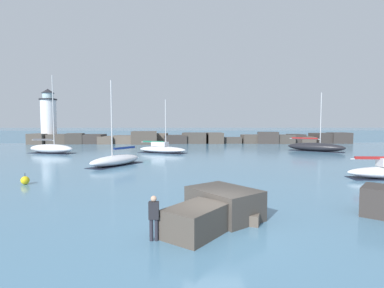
# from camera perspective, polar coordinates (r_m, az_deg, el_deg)

# --- Properties ---
(ground_plane) EXTENTS (600.00, 600.00, 0.00)m
(ground_plane) POSITION_cam_1_polar(r_m,az_deg,el_deg) (12.13, 4.42, -16.18)
(ground_plane) COLOR teal
(open_sea_beyond) EXTENTS (400.00, 116.00, 0.01)m
(open_sea_beyond) POSITION_cam_1_polar(r_m,az_deg,el_deg) (123.21, -1.05, 1.95)
(open_sea_beyond) COLOR teal
(open_sea_beyond) RESTS_ON ground
(breakwater_jetty) EXTENTS (66.84, 7.36, 2.57)m
(breakwater_jetty) POSITION_cam_1_polar(r_m,az_deg,el_deg) (63.21, -1.08, 1.04)
(breakwater_jetty) COLOR #4C443D
(breakwater_jetty) RESTS_ON ground
(lighthouse) EXTENTS (4.12, 4.12, 11.37)m
(lighthouse) POSITION_cam_1_polar(r_m,az_deg,el_deg) (69.24, -25.64, 4.05)
(lighthouse) COLOR gray
(lighthouse) RESTS_ON ground
(foreground_rocks) EXTENTS (13.11, 5.33, 1.31)m
(foreground_rocks) POSITION_cam_1_polar(r_m,az_deg,el_deg) (13.73, 19.40, -11.41)
(foreground_rocks) COLOR #383330
(foreground_rocks) RESTS_ON ground
(sailboat_moored_0) EXTENTS (7.69, 6.54, 8.75)m
(sailboat_moored_0) POSITION_cam_1_polar(r_m,az_deg,el_deg) (48.83, 22.47, -0.51)
(sailboat_moored_0) COLOR black
(sailboat_moored_0) RESTS_ON ground
(sailboat_moored_1) EXTENTS (7.64, 5.24, 7.55)m
(sailboat_moored_1) POSITION_cam_1_polar(r_m,az_deg,el_deg) (42.99, -5.73, -0.94)
(sailboat_moored_1) COLOR white
(sailboat_moored_1) RESTS_ON ground
(sailboat_moored_2) EXTENTS (5.08, 6.62, 8.37)m
(sailboat_moored_2) POSITION_cam_1_polar(r_m,az_deg,el_deg) (30.89, -14.29, -2.96)
(sailboat_moored_2) COLOR white
(sailboat_moored_2) RESTS_ON ground
(sailboat_moored_4) EXTENTS (7.17, 4.03, 10.86)m
(sailboat_moored_4) POSITION_cam_1_polar(r_m,az_deg,el_deg) (46.49, -25.24, -0.78)
(sailboat_moored_4) COLOR white
(sailboat_moored_4) RESTS_ON ground
(mooring_buoy_orange_near) EXTENTS (0.57, 0.57, 0.77)m
(mooring_buoy_orange_near) POSITION_cam_1_polar(r_m,az_deg,el_deg) (23.61, -29.20, -6.06)
(mooring_buoy_orange_near) COLOR yellow
(mooring_buoy_orange_near) RESTS_ON ground
(person_on_rocks) EXTENTS (0.36, 0.22, 1.62)m
(person_on_rocks) POSITION_cam_1_polar(r_m,az_deg,el_deg) (10.97, -7.28, -13.41)
(person_on_rocks) COLOR #282833
(person_on_rocks) RESTS_ON ground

